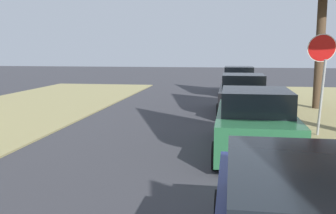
% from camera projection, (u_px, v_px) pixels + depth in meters
% --- Properties ---
extents(stop_sign_far, '(0.81, 0.65, 2.93)m').
position_uv_depth(stop_sign_far, '(322.00, 63.00, 10.92)').
color(stop_sign_far, '#9EA0A5').
rests_on(stop_sign_far, grass_verge_right).
extents(parked_sedan_green, '(1.98, 4.42, 1.57)m').
position_uv_depth(parked_sedan_green, '(255.00, 123.00, 9.48)').
color(parked_sedan_green, '#28663D').
rests_on(parked_sedan_green, ground).
extents(parked_sedan_black, '(1.98, 4.42, 1.57)m').
position_uv_depth(parked_sedan_black, '(243.00, 95.00, 15.34)').
color(parked_sedan_black, black).
rests_on(parked_sedan_black, ground).
extents(parked_sedan_silver, '(1.98, 4.42, 1.57)m').
position_uv_depth(parked_sedan_silver, '(238.00, 81.00, 22.25)').
color(parked_sedan_silver, '#BCBCC1').
rests_on(parked_sedan_silver, ground).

